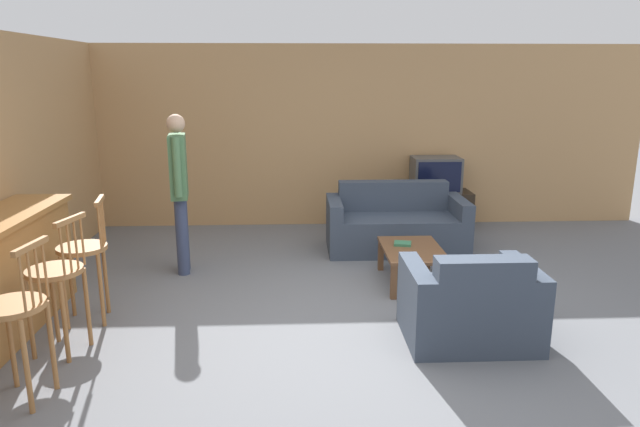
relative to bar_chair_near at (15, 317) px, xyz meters
name	(u,v)px	position (x,y,z in m)	size (l,w,h in m)	color
ground_plane	(345,332)	(2.30, 0.95, -0.62)	(24.00, 24.00, 0.00)	slate
wall_back	(324,137)	(2.30, 4.66, 0.68)	(9.40, 0.08, 2.60)	tan
wall_left	(18,163)	(-0.96, 2.31, 0.68)	(0.08, 8.71, 2.60)	tan
bar_chair_near	(15,317)	(0.00, 0.00, 0.00)	(0.49, 0.49, 1.14)	#996638
bar_chair_mid	(57,280)	(0.00, 0.70, 0.00)	(0.52, 0.52, 1.14)	#996638
bar_chair_far	(85,256)	(0.00, 1.30, 0.00)	(0.50, 0.50, 1.14)	#996638
couch_far	(396,226)	(3.16, 3.35, -0.31)	(1.74, 0.86, 0.83)	#384251
armchair_near	(470,306)	(3.33, 0.75, -0.31)	(1.07, 0.81, 0.81)	#384251
coffee_table	(412,253)	(3.12, 2.12, -0.28)	(0.62, 0.94, 0.39)	brown
tv_unit	(434,210)	(3.89, 4.34, -0.35)	(1.04, 0.48, 0.54)	#2D2319
tv	(436,174)	(3.89, 4.34, 0.17)	(0.67, 0.46, 0.50)	#4C4C4C
book_on_table	(403,244)	(3.04, 2.25, -0.21)	(0.21, 0.20, 0.03)	#33704C
person_by_window	(179,185)	(0.61, 2.59, 0.39)	(0.24, 0.56, 1.77)	#384260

